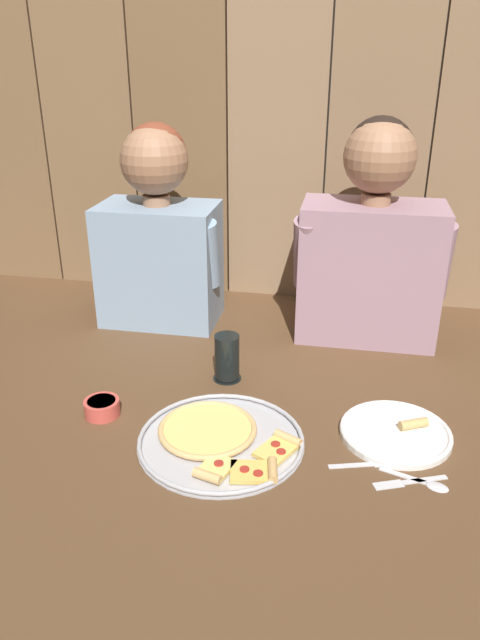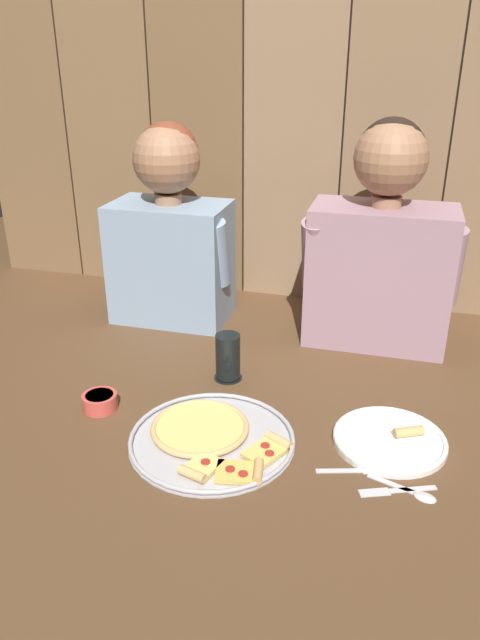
% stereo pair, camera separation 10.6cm
% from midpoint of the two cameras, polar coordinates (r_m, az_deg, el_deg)
% --- Properties ---
extents(ground_plane, '(3.20, 3.20, 0.00)m').
position_cam_midpoint_polar(ground_plane, '(1.47, -2.93, -8.03)').
color(ground_plane, brown).
extents(pizza_tray, '(0.36, 0.36, 0.03)m').
position_cam_midpoint_polar(pizza_tray, '(1.34, -4.36, -11.14)').
color(pizza_tray, '#B2B2B7').
rests_on(pizza_tray, ground).
extents(dinner_plate, '(0.25, 0.25, 0.03)m').
position_cam_midpoint_polar(dinner_plate, '(1.39, 12.43, -10.40)').
color(dinner_plate, white).
rests_on(dinner_plate, ground).
extents(drinking_glass, '(0.07, 0.07, 0.12)m').
position_cam_midpoint_polar(drinking_glass, '(1.55, -3.21, -3.63)').
color(drinking_glass, black).
rests_on(drinking_glass, ground).
extents(dipping_bowl, '(0.08, 0.08, 0.04)m').
position_cam_midpoint_polar(dipping_bowl, '(1.47, -15.02, -8.00)').
color(dipping_bowl, '#CC4C42').
rests_on(dipping_bowl, ground).
extents(table_fork, '(0.13, 0.05, 0.01)m').
position_cam_midpoint_polar(table_fork, '(1.29, 9.21, -13.42)').
color(table_fork, silver).
rests_on(table_fork, ground).
extents(table_knife, '(0.15, 0.07, 0.01)m').
position_cam_midpoint_polar(table_knife, '(1.27, 13.47, -14.74)').
color(table_knife, silver).
rests_on(table_knife, ground).
extents(table_spoon, '(0.14, 0.06, 0.01)m').
position_cam_midpoint_polar(table_spoon, '(1.27, 14.91, -14.69)').
color(table_spoon, silver).
rests_on(table_spoon, ground).
extents(diner_left, '(0.39, 0.22, 0.60)m').
position_cam_midpoint_polar(diner_left, '(1.84, -9.42, 8.16)').
color(diner_left, '#849EB7').
rests_on(diner_left, ground).
extents(diner_right, '(0.43, 0.22, 0.63)m').
position_cam_midpoint_polar(diner_right, '(1.73, 10.69, 7.32)').
color(diner_right, gray).
rests_on(diner_right, ground).
extents(wooden_backdrop_wall, '(2.19, 0.03, 1.15)m').
position_cam_midpoint_polar(wooden_backdrop_wall, '(1.97, 1.93, 18.33)').
color(wooden_backdrop_wall, brown).
rests_on(wooden_backdrop_wall, ground).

